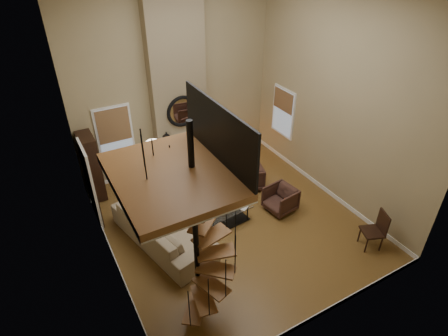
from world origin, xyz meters
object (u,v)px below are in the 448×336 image
hutch (91,167)px  side_chair (376,229)px  coffee_table (226,214)px  sofa (162,228)px  armchair_near (251,176)px  accent_lamp (232,150)px  armchair_far (282,198)px  floor_lamp (154,152)px

hutch → side_chair: (5.21, -5.20, -0.42)m
coffee_table → side_chair: (2.63, -2.39, 0.24)m
sofa → armchair_near: sofa is taller
coffee_table → side_chair: size_ratio=1.37×
accent_lamp → hutch: bearing=179.1°
armchair_far → coffee_table: (-1.57, 0.23, -0.07)m
accent_lamp → side_chair: 5.20m
floor_lamp → armchair_near: bearing=-20.2°
armchair_near → coffee_table: bearing=-38.0°
armchair_near → sofa: bearing=-58.7°
coffee_table → accent_lamp: accent_lamp is taller
coffee_table → armchair_far: bearing=-8.2°
hutch → armchair_near: bearing=-23.7°
armchair_near → side_chair: bearing=34.8°
hutch → accent_lamp: hutch is taller
armchair_near → armchair_far: (0.16, -1.28, 0.00)m
armchair_near → coffee_table: 1.77m
armchair_near → floor_lamp: floor_lamp is taller
floor_lamp → hutch: bearing=150.8°
sofa → armchair_near: 3.18m
sofa → armchair_near: bearing=-87.7°
floor_lamp → armchair_far: bearing=-39.7°
hutch → accent_lamp: (4.37, -0.07, -0.70)m
armchair_near → armchair_far: bearing=22.4°
armchair_far → accent_lamp: armchair_far is taller
sofa → floor_lamp: 2.13m
hutch → accent_lamp: size_ratio=3.70×
armchair_far → coffee_table: 1.59m
armchair_near → side_chair: 3.65m
sofa → armchair_far: bearing=-110.8°
coffee_table → floor_lamp: floor_lamp is taller
armchair_near → armchair_far: size_ratio=1.05×
armchair_near → side_chair: size_ratio=0.80×
hutch → coffee_table: 3.87m
accent_lamp → side_chair: bearing=-80.7°
floor_lamp → side_chair: (3.69, -4.35, -0.89)m
coffee_table → floor_lamp: bearing=118.5°
hutch → sofa: 2.84m
hutch → sofa: (0.94, -2.63, -0.55)m
side_chair → armchair_far: bearing=116.1°
sofa → coffee_table: (1.64, -0.18, -0.11)m
sofa → accent_lamp: size_ratio=5.71×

